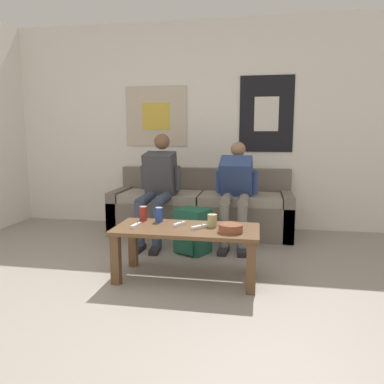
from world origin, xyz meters
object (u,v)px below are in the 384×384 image
at_px(backpack, 192,232).
at_px(game_controller_near_right, 179,224).
at_px(drink_can_red, 143,213).
at_px(person_seated_teen, 236,188).
at_px(drink_can_blue, 159,215).
at_px(ceramic_bowl, 231,227).
at_px(game_controller_near_left, 199,227).
at_px(coffee_table, 186,237).
at_px(couch, 201,210).
at_px(person_seated_adult, 158,184).
at_px(game_controller_far_center, 136,225).
at_px(pillar_candle, 212,220).

relative_size(backpack, game_controller_near_right, 3.05).
relative_size(drink_can_red, game_controller_near_right, 0.85).
height_order(person_seated_teen, drink_can_blue, person_seated_teen).
distance_m(ceramic_bowl, game_controller_near_left, 0.27).
relative_size(coffee_table, drink_can_red, 9.40).
height_order(couch, person_seated_teen, person_seated_teen).
bearing_deg(drink_can_red, game_controller_near_right, -20.09).
bearing_deg(game_controller_near_left, drink_can_red, 159.33).
bearing_deg(game_controller_near_left, person_seated_adult, 120.06).
bearing_deg(drink_can_red, backpack, 54.64).
bearing_deg(ceramic_bowl, drink_can_red, 161.76).
height_order(person_seated_adult, game_controller_near_left, person_seated_adult).
relative_size(person_seated_adult, game_controller_near_left, 8.86).
distance_m(drink_can_red, game_controller_near_right, 0.37).
xyz_separation_m(couch, person_seated_teen, (0.43, -0.33, 0.33)).
bearing_deg(backpack, game_controller_far_center, -115.08).
relative_size(drink_can_blue, game_controller_near_left, 0.93).
xyz_separation_m(couch, coffee_table, (0.10, -1.48, 0.08)).
relative_size(couch, drink_can_blue, 17.12).
bearing_deg(couch, drink_can_blue, -97.27).
bearing_deg(pillar_candle, coffee_table, -159.32).
bearing_deg(game_controller_near_left, couch, 97.83).
bearing_deg(coffee_table, drink_can_red, 156.57).
distance_m(coffee_table, person_seated_adult, 1.23).
xyz_separation_m(pillar_candle, game_controller_near_left, (-0.10, -0.09, -0.04)).
relative_size(drink_can_red, game_controller_near_left, 0.93).
distance_m(couch, backpack, 0.81).
relative_size(pillar_candle, drink_can_blue, 0.90).
bearing_deg(person_seated_teen, backpack, -129.68).
xyz_separation_m(coffee_table, person_seated_adult, (-0.53, 1.08, 0.28)).
height_order(drink_can_red, game_controller_far_center, drink_can_red).
height_order(ceramic_bowl, drink_can_blue, drink_can_blue).
xyz_separation_m(ceramic_bowl, game_controller_far_center, (-0.77, 0.03, -0.02)).
bearing_deg(ceramic_bowl, game_controller_near_left, 166.86).
distance_m(pillar_candle, game_controller_near_left, 0.14).
height_order(person_seated_adult, game_controller_near_right, person_seated_adult).
bearing_deg(game_controller_near_right, ceramic_bowl, -16.72).
distance_m(couch, game_controller_far_center, 1.57).
height_order(game_controller_near_right, game_controller_far_center, same).
bearing_deg(backpack, game_controller_near_right, -89.84).
bearing_deg(backpack, person_seated_teen, 50.32).
bearing_deg(person_seated_teen, person_seated_adult, -174.96).
relative_size(drink_can_blue, drink_can_red, 1.00).
xyz_separation_m(ceramic_bowl, pillar_candle, (-0.16, 0.15, 0.01)).
distance_m(drink_can_blue, game_controller_near_right, 0.23).
xyz_separation_m(backpack, game_controller_far_center, (-0.34, -0.72, 0.23)).
xyz_separation_m(backpack, drink_can_blue, (-0.20, -0.51, 0.28)).
bearing_deg(coffee_table, game_controller_near_left, -8.41).
relative_size(ceramic_bowl, pillar_candle, 1.74).
relative_size(ceramic_bowl, drink_can_blue, 1.57).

